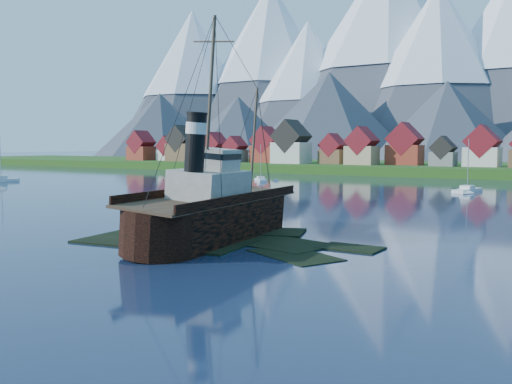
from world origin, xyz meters
The scene contains 9 objects.
ground centered at (0.00, 0.00, 0.00)m, with size 1400.00×1400.00×0.00m, color #162440.
shoal centered at (1.78, 2.15, -0.35)m, with size 31.71×21.24×1.14m.
shore_bank centered at (0.00, 170.00, 0.00)m, with size 600.00×80.00×3.20m, color #184112.
seawall centered at (0.00, 132.00, 0.00)m, with size 600.00×2.50×2.00m, color #3F3D38.
town centered at (-33.12, 152.18, 8.99)m, with size 250.96×16.69×17.30m.
tugboat_wreck centered at (0.56, 3.44, 3.05)m, with size 7.11×30.63×24.27m.
sailboat_b centered at (-107.19, 47.76, 0.31)m, with size 4.19×9.47×13.33m.
sailboat_c centered at (-48.92, 89.96, 0.24)m, with size 7.28×7.57×10.83m.
sailboat_e centered at (9.22, 81.71, 0.26)m, with size 4.40×10.65×12.01m.
Camera 1 is at (36.99, -46.60, 10.15)m, focal length 40.00 mm.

